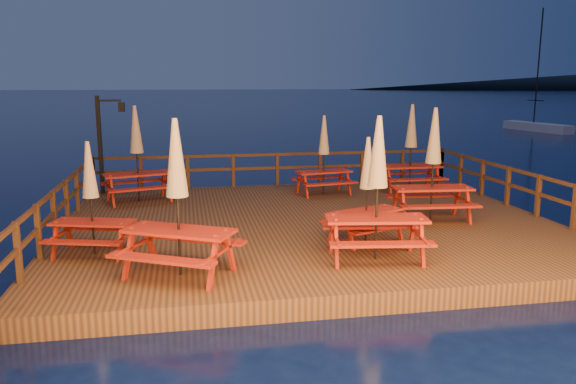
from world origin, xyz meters
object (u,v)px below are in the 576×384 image
Objects in this scene: sailboat at (537,127)px; picnic_table_0 at (137,152)px; lamp_post at (105,135)px; picnic_table_2 at (411,147)px; picnic_table_1 at (433,163)px.

picnic_table_0 is (-28.29, -23.05, 1.52)m from sailboat.
lamp_post is at bearing 109.90° from picnic_table_0.
sailboat is 30.50m from picnic_table_2.
picnic_table_2 is at bearing 80.53° from picnic_table_1.
picnic_table_2 is (8.32, 0.05, -0.01)m from picnic_table_0.
picnic_table_2 is at bearing -139.87° from sailboat.
picnic_table_2 is at bearing -8.43° from lamp_post.
picnic_table_1 is 3.77m from picnic_table_2.
lamp_post is 9.82m from picnic_table_1.
lamp_post is at bearing -152.51° from sailboat.
sailboat is (29.33, 21.62, -1.88)m from lamp_post.
sailboat is 3.46× the size of picnic_table_2.
picnic_table_0 is (1.04, -1.43, -0.36)m from lamp_post.
lamp_post is 1.09× the size of picnic_table_0.
lamp_post is 1.07× the size of picnic_table_1.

